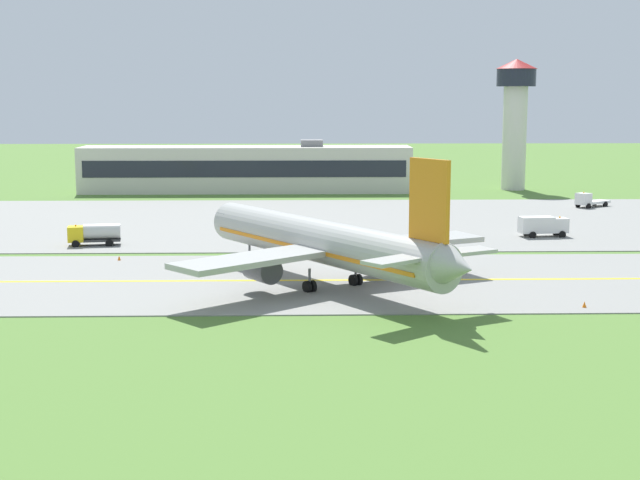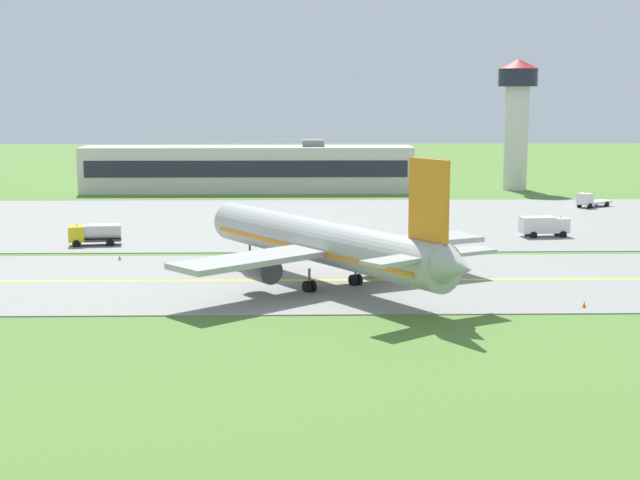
{
  "view_description": "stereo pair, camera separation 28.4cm",
  "coord_description": "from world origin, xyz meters",
  "px_view_note": "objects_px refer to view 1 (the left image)",
  "views": [
    {
      "loc": [
        -0.4,
        -87.09,
        17.71
      ],
      "look_at": [
        1.72,
        -0.01,
        4.0
      ],
      "focal_mm": 52.15,
      "sensor_mm": 36.0,
      "label": 1
    },
    {
      "loc": [
        -0.12,
        -87.1,
        17.71
      ],
      "look_at": [
        1.72,
        -0.01,
        4.0
      ],
      "focal_mm": 52.15,
      "sensor_mm": 36.0,
      "label": 2
    }
  ],
  "objects_px": {
    "service_truck_baggage": "(588,200)",
    "service_truck_catering": "(94,233)",
    "service_truck_fuel": "(543,225)",
    "airplane_lead": "(324,243)",
    "control_tower": "(515,111)"
  },
  "relations": [
    {
      "from": "control_tower",
      "to": "service_truck_catering",
      "type": "bearing_deg",
      "value": -135.1
    },
    {
      "from": "airplane_lead",
      "to": "service_truck_baggage",
      "type": "bearing_deg",
      "value": 53.86
    },
    {
      "from": "airplane_lead",
      "to": "service_truck_fuel",
      "type": "xyz_separation_m",
      "value": [
        28.24,
        29.36,
        -2.6
      ]
    },
    {
      "from": "service_truck_baggage",
      "to": "service_truck_fuel",
      "type": "relative_size",
      "value": 1.04
    },
    {
      "from": "service_truck_baggage",
      "to": "service_truck_fuel",
      "type": "distance_m",
      "value": 33.66
    },
    {
      "from": "service_truck_baggage",
      "to": "control_tower",
      "type": "relative_size",
      "value": 0.27
    },
    {
      "from": "service_truck_catering",
      "to": "control_tower",
      "type": "distance_m",
      "value": 91.81
    },
    {
      "from": "airplane_lead",
      "to": "service_truck_fuel",
      "type": "height_order",
      "value": "airplane_lead"
    },
    {
      "from": "airplane_lead",
      "to": "control_tower",
      "type": "distance_m",
      "value": 96.46
    },
    {
      "from": "airplane_lead",
      "to": "service_truck_baggage",
      "type": "distance_m",
      "value": 73.63
    },
    {
      "from": "service_truck_catering",
      "to": "control_tower",
      "type": "relative_size",
      "value": 0.26
    },
    {
      "from": "airplane_lead",
      "to": "control_tower",
      "type": "height_order",
      "value": "control_tower"
    },
    {
      "from": "service_truck_fuel",
      "to": "service_truck_catering",
      "type": "relative_size",
      "value": 0.99
    },
    {
      "from": "service_truck_baggage",
      "to": "service_truck_catering",
      "type": "xyz_separation_m",
      "value": [
        -69.71,
        -35.54,
        0.35
      ]
    },
    {
      "from": "airplane_lead",
      "to": "service_truck_catering",
      "type": "xyz_separation_m",
      "value": [
        -26.33,
        23.87,
        -2.6
      ]
    }
  ]
}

